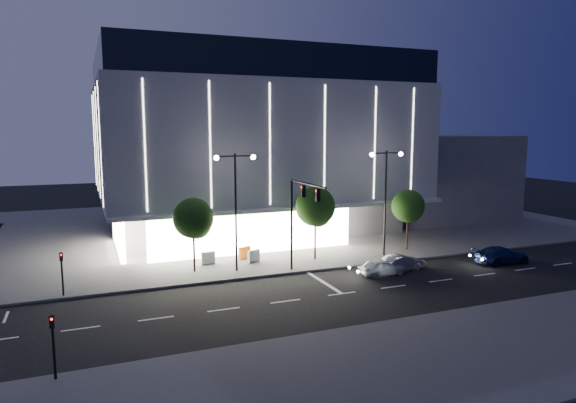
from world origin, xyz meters
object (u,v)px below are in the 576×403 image
Objects in this scene: street_lamp_east at (386,187)px; car_third at (501,255)px; tree_left at (194,220)px; barrier_b at (208,258)px; ped_signal_far at (62,269)px; street_lamp_west at (236,194)px; traffic_mast at (299,209)px; car_second at (402,263)px; barrier_d at (254,256)px; ped_signal_near at (53,340)px; tree_mid at (316,209)px; car_lead at (382,267)px; tree_right at (408,208)px; barrier_c at (245,253)px.

street_lamp_east is 10.73m from car_third.
barrier_b is at bearing 49.06° from tree_left.
ped_signal_far is 9.61m from tree_left.
street_lamp_west reaches higher than ped_signal_far.
car_second is (7.91, -1.54, -4.41)m from traffic_mast.
traffic_mast is 0.79× the size of street_lamp_west.
tree_left reaches higher than barrier_d.
tree_left reaches higher than ped_signal_near.
ped_signal_far is (-25.00, -1.50, -4.07)m from street_lamp_east.
ped_signal_near is 19.27m from barrier_b.
street_lamp_east is 3.00× the size of ped_signal_far.
car_lead is at bearing -64.51° from tree_mid.
ped_signal_far is 32.86m from car_third.
car_second is at bearing -19.41° from street_lamp_west.
barrier_d is at bearing 170.40° from street_lamp_east.
barrier_b and barrier_d have the same top height.
barrier_b is at bearing 145.91° from barrier_d.
car_third is at bearing 13.91° from ped_signal_near.
ped_signal_near reaches higher than car_second.
barrier_d is at bearing 9.70° from tree_left.
street_lamp_west reaches higher than tree_right.
street_lamp_west is 3.00× the size of ped_signal_near.
barrier_b is 3.23m from barrier_c.
ped_signal_near is 2.73× the size of barrier_d.
traffic_mast is 2.36× the size of ped_signal_far.
barrier_b is at bearing 71.71° from car_third.
car_third is (32.60, -3.93, -1.21)m from ped_signal_far.
tree_mid is at bearing 180.00° from tree_right.
car_third is at bearing -9.46° from traffic_mast.
ped_signal_near is at bearing 104.59° from car_second.
barrier_d is at bearing 46.70° from car_lead.
barrier_c is (13.62, 16.71, -1.24)m from ped_signal_near.
ped_signal_far is at bearing -163.23° from barrier_b.
tree_right is 5.01× the size of barrier_c.
car_third is (13.57, -6.45, -3.65)m from tree_mid.
car_third is 4.25× the size of barrier_b.
tree_right is at bearing -0.00° from tree_mid.
street_lamp_west reaches higher than barrier_b.
tree_right is (12.03, 3.68, -1.14)m from traffic_mast.
ped_signal_near reaches higher than barrier_d.
car_lead is at bearing 98.16° from car_second.
car_lead is at bearing -19.96° from traffic_mast.
car_third is at bearing -42.94° from barrier_d.
car_lead is at bearing 88.21° from car_third.
tree_left is (-2.97, 1.02, -1.92)m from street_lamp_west.
ped_signal_far is at bearing 76.90° from car_second.
traffic_mast is 6.43× the size of barrier_c.
ped_signal_near is at bearing -153.83° from barrier_d.
barrier_b is at bearing 21.69° from ped_signal_far.
tree_right is 1.18× the size of car_third.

